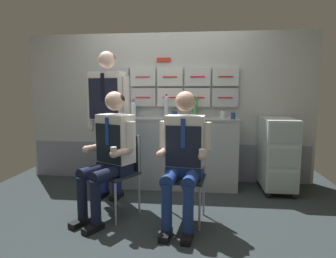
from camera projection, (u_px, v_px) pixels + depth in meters
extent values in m
cube|color=#293133|center=(153.00, 219.00, 3.12)|extent=(4.80, 4.80, 0.04)
cube|color=#B3B8B6|center=(168.00, 108.00, 4.33)|extent=(4.20, 0.06, 2.15)
cube|color=gray|center=(168.00, 161.00, 4.40)|extent=(4.12, 0.01, 0.55)
cube|color=silver|center=(117.00, 97.00, 4.33)|extent=(0.36, 0.06, 0.26)
cylinder|color=red|center=(117.00, 97.00, 4.30)|extent=(0.20, 0.01, 0.01)
cube|color=#BCB8BD|center=(143.00, 97.00, 4.29)|extent=(0.36, 0.06, 0.26)
cylinder|color=red|center=(143.00, 97.00, 4.25)|extent=(0.20, 0.01, 0.01)
cube|color=silver|center=(170.00, 97.00, 4.25)|extent=(0.36, 0.06, 0.26)
cylinder|color=red|center=(170.00, 97.00, 4.21)|extent=(0.20, 0.01, 0.01)
cube|color=silver|center=(197.00, 97.00, 4.20)|extent=(0.36, 0.06, 0.26)
cylinder|color=red|center=(197.00, 97.00, 4.17)|extent=(0.20, 0.01, 0.01)
cube|color=#B1B6C0|center=(225.00, 97.00, 4.16)|extent=(0.36, 0.06, 0.26)
cylinder|color=red|center=(225.00, 98.00, 4.12)|extent=(0.20, 0.01, 0.01)
cube|color=#B2ABB5|center=(117.00, 77.00, 4.29)|extent=(0.36, 0.06, 0.26)
cylinder|color=red|center=(116.00, 77.00, 4.26)|extent=(0.20, 0.01, 0.01)
cube|color=silver|center=(143.00, 77.00, 4.25)|extent=(0.36, 0.06, 0.26)
cylinder|color=red|center=(143.00, 77.00, 4.21)|extent=(0.20, 0.01, 0.01)
cube|color=silver|center=(170.00, 77.00, 4.21)|extent=(0.36, 0.06, 0.26)
cylinder|color=red|center=(170.00, 77.00, 4.17)|extent=(0.20, 0.01, 0.01)
cube|color=silver|center=(198.00, 77.00, 4.17)|extent=(0.36, 0.06, 0.26)
cylinder|color=red|center=(197.00, 77.00, 4.13)|extent=(0.20, 0.01, 0.01)
cube|color=silver|center=(226.00, 77.00, 4.12)|extent=(0.36, 0.06, 0.26)
cylinder|color=red|center=(226.00, 76.00, 4.09)|extent=(0.20, 0.01, 0.01)
cube|color=red|center=(164.00, 60.00, 4.20)|extent=(0.20, 0.02, 0.05)
cube|color=#A0A9AC|center=(179.00, 153.00, 4.11)|extent=(1.58, 0.52, 0.93)
cube|color=#919A9D|center=(179.00, 119.00, 4.04)|extent=(1.61, 0.53, 0.03)
sphere|color=black|center=(268.00, 195.00, 3.69)|extent=(0.07, 0.07, 0.07)
sphere|color=black|center=(294.00, 196.00, 3.65)|extent=(0.07, 0.07, 0.07)
sphere|color=black|center=(260.00, 181.00, 4.23)|extent=(0.07, 0.07, 0.07)
sphere|color=black|center=(282.00, 182.00, 4.19)|extent=(0.07, 0.07, 0.07)
cube|color=#B6C5C3|center=(277.00, 152.00, 3.88)|extent=(0.40, 0.64, 0.90)
cube|color=#A1B1AF|center=(283.00, 182.00, 3.60)|extent=(0.35, 0.01, 0.24)
cube|color=#A1B1AF|center=(284.00, 158.00, 3.56)|extent=(0.35, 0.01, 0.24)
cube|color=#A1B1AF|center=(285.00, 134.00, 3.52)|extent=(0.35, 0.01, 0.24)
cylinder|color=#28282D|center=(285.00, 122.00, 3.52)|extent=(0.32, 0.02, 0.02)
cylinder|color=#A8AAAF|center=(91.00, 196.00, 3.12)|extent=(0.02, 0.02, 0.44)
cylinder|color=#A8AAAF|center=(115.00, 204.00, 2.91)|extent=(0.02, 0.02, 0.44)
cylinder|color=#A8AAAF|center=(116.00, 187.00, 3.41)|extent=(0.02, 0.02, 0.44)
cylinder|color=#A8AAAF|center=(139.00, 194.00, 3.20)|extent=(0.02, 0.02, 0.44)
cube|color=#202A2E|center=(115.00, 174.00, 3.13)|extent=(0.54, 0.54, 0.02)
cube|color=#202A2E|center=(127.00, 152.00, 3.26)|extent=(0.34, 0.20, 0.40)
cylinder|color=#A8AAAF|center=(115.00, 150.00, 3.35)|extent=(0.02, 0.02, 0.40)
cylinder|color=#A8AAAF|center=(139.00, 154.00, 3.15)|extent=(0.02, 0.02, 0.40)
cube|color=black|center=(80.00, 223.00, 2.92)|extent=(0.18, 0.24, 0.06)
cube|color=black|center=(93.00, 228.00, 2.81)|extent=(0.18, 0.24, 0.06)
cylinder|color=#131931|center=(82.00, 198.00, 2.92)|extent=(0.10, 0.10, 0.43)
cylinder|color=#131931|center=(96.00, 202.00, 2.81)|extent=(0.10, 0.10, 0.43)
cylinder|color=#131931|center=(95.00, 171.00, 3.03)|extent=(0.31, 0.41, 0.13)
cylinder|color=#131931|center=(109.00, 174.00, 2.92)|extent=(0.31, 0.41, 0.13)
cube|color=#131931|center=(115.00, 168.00, 3.12)|extent=(0.41, 0.35, 0.12)
cube|color=white|center=(116.00, 138.00, 3.10)|extent=(0.43, 0.37, 0.51)
cube|color=black|center=(108.00, 144.00, 3.01)|extent=(0.31, 0.18, 0.41)
cube|color=navy|center=(107.00, 131.00, 2.99)|extent=(0.04, 0.03, 0.28)
cylinder|color=white|center=(101.00, 132.00, 3.21)|extent=(0.08, 0.08, 0.27)
cylinder|color=beige|center=(95.00, 148.00, 3.13)|extent=(0.18, 0.25, 0.07)
sphere|color=beige|center=(86.00, 149.00, 3.04)|extent=(0.08, 0.08, 0.08)
cylinder|color=white|center=(131.00, 135.00, 2.96)|extent=(0.08, 0.08, 0.27)
cylinder|color=beige|center=(122.00, 152.00, 2.90)|extent=(0.18, 0.25, 0.07)
sphere|color=beige|center=(114.00, 154.00, 2.81)|extent=(0.08, 0.08, 0.08)
cylinder|color=silver|center=(113.00, 150.00, 2.81)|extent=(0.06, 0.06, 0.06)
sphere|color=beige|center=(115.00, 101.00, 3.04)|extent=(0.20, 0.20, 0.20)
ellipsoid|color=black|center=(116.00, 99.00, 3.05)|extent=(0.26, 0.25, 0.14)
cylinder|color=#A8AAAF|center=(163.00, 205.00, 2.89)|extent=(0.02, 0.02, 0.44)
cylinder|color=#A8AAAF|center=(200.00, 208.00, 2.80)|extent=(0.02, 0.02, 0.44)
cylinder|color=#A8AAAF|center=(171.00, 193.00, 3.23)|extent=(0.02, 0.02, 0.44)
cylinder|color=#A8AAAF|center=(204.00, 195.00, 3.15)|extent=(0.02, 0.02, 0.44)
cube|color=#202A2E|center=(184.00, 178.00, 2.99)|extent=(0.45, 0.45, 0.02)
cube|color=#202A2E|center=(188.00, 154.00, 3.14)|extent=(0.37, 0.07, 0.40)
cylinder|color=#A8AAAF|center=(171.00, 153.00, 3.17)|extent=(0.02, 0.02, 0.40)
cylinder|color=#A8AAAF|center=(204.00, 155.00, 3.09)|extent=(0.02, 0.02, 0.40)
cube|color=black|center=(166.00, 235.00, 2.68)|extent=(0.12, 0.23, 0.06)
cube|color=black|center=(187.00, 237.00, 2.63)|extent=(0.12, 0.23, 0.06)
cylinder|color=navy|center=(167.00, 208.00, 2.68)|extent=(0.10, 0.10, 0.43)
cylinder|color=navy|center=(188.00, 210.00, 2.64)|extent=(0.10, 0.10, 0.43)
cylinder|color=navy|center=(171.00, 177.00, 2.83)|extent=(0.18, 0.42, 0.13)
cylinder|color=navy|center=(191.00, 178.00, 2.78)|extent=(0.18, 0.42, 0.13)
cube|color=navy|center=(184.00, 172.00, 2.98)|extent=(0.38, 0.24, 0.12)
cube|color=white|center=(185.00, 141.00, 2.96)|extent=(0.40, 0.26, 0.51)
cube|color=#1A2233|center=(183.00, 147.00, 2.86)|extent=(0.35, 0.05, 0.41)
cube|color=#1F3E93|center=(183.00, 133.00, 2.83)|extent=(0.04, 0.01, 0.28)
cylinder|color=white|center=(164.00, 134.00, 3.00)|extent=(0.08, 0.08, 0.28)
cylinder|color=#DBAB97|center=(163.00, 152.00, 2.90)|extent=(0.10, 0.26, 0.07)
sphere|color=#DBAB97|center=(160.00, 154.00, 2.79)|extent=(0.08, 0.08, 0.08)
cylinder|color=white|center=(207.00, 136.00, 2.90)|extent=(0.08, 0.08, 0.28)
cylinder|color=#DBAB97|center=(204.00, 154.00, 2.81)|extent=(0.10, 0.26, 0.07)
sphere|color=#DBAB97|center=(202.00, 157.00, 2.70)|extent=(0.08, 0.08, 0.08)
cylinder|color=white|center=(202.00, 152.00, 2.70)|extent=(0.06, 0.06, 0.06)
sphere|color=#DBAB97|center=(185.00, 101.00, 2.90)|extent=(0.20, 0.20, 0.20)
ellipsoid|color=black|center=(186.00, 99.00, 2.92)|extent=(0.22, 0.20, 0.14)
cube|color=black|center=(102.00, 194.00, 3.72)|extent=(0.13, 0.25, 0.06)
cube|color=black|center=(117.00, 196.00, 3.66)|extent=(0.13, 0.25, 0.06)
cylinder|color=navy|center=(103.00, 156.00, 3.68)|extent=(0.12, 0.12, 0.93)
cylinder|color=navy|center=(116.00, 157.00, 3.63)|extent=(0.12, 0.12, 0.93)
cube|color=white|center=(108.00, 96.00, 3.55)|extent=(0.43, 0.29, 0.57)
cube|color=black|center=(103.00, 99.00, 3.44)|extent=(0.37, 0.07, 0.48)
cube|color=black|center=(103.00, 87.00, 3.42)|extent=(0.04, 0.01, 0.32)
cylinder|color=white|center=(90.00, 103.00, 3.63)|extent=(0.08, 0.08, 0.63)
sphere|color=beige|center=(91.00, 128.00, 3.67)|extent=(0.08, 0.08, 0.08)
cylinder|color=white|center=(126.00, 103.00, 3.50)|extent=(0.08, 0.08, 0.63)
sphere|color=beige|center=(127.00, 129.00, 3.54)|extent=(0.08, 0.08, 0.08)
sphere|color=beige|center=(107.00, 60.00, 3.50)|extent=(0.20, 0.20, 0.20)
ellipsoid|color=brown|center=(107.00, 58.00, 3.51)|extent=(0.22, 0.21, 0.14)
cylinder|color=#4DA357|center=(195.00, 107.00, 4.14)|extent=(0.07, 0.07, 0.27)
cone|color=#4DA357|center=(195.00, 97.00, 4.12)|extent=(0.07, 0.07, 0.02)
cylinder|color=silver|center=(195.00, 95.00, 4.12)|extent=(0.03, 0.03, 0.02)
cylinder|color=silver|center=(133.00, 110.00, 4.11)|extent=(0.07, 0.07, 0.19)
cone|color=silver|center=(133.00, 103.00, 4.10)|extent=(0.07, 0.07, 0.02)
cylinder|color=red|center=(133.00, 101.00, 4.09)|extent=(0.03, 0.03, 0.02)
cylinder|color=silver|center=(133.00, 109.00, 4.26)|extent=(0.07, 0.07, 0.20)
cone|color=silver|center=(133.00, 101.00, 4.25)|extent=(0.07, 0.07, 0.02)
cylinder|color=blue|center=(133.00, 100.00, 4.24)|extent=(0.03, 0.03, 0.02)
cylinder|color=silver|center=(167.00, 107.00, 4.16)|extent=(0.06, 0.06, 0.27)
cone|color=silver|center=(167.00, 96.00, 4.14)|extent=(0.06, 0.06, 0.02)
cylinder|color=black|center=(167.00, 95.00, 4.13)|extent=(0.03, 0.03, 0.02)
cylinder|color=navy|center=(175.00, 114.00, 4.15)|extent=(0.07, 0.07, 0.08)
cylinder|color=#382114|center=(175.00, 112.00, 4.14)|extent=(0.06, 0.06, 0.01)
cylinder|color=silver|center=(223.00, 114.00, 4.04)|extent=(0.07, 0.07, 0.09)
cylinder|color=#382114|center=(223.00, 112.00, 4.04)|extent=(0.06, 0.06, 0.01)
cylinder|color=navy|center=(233.00, 116.00, 3.82)|extent=(0.06, 0.06, 0.09)
cylinder|color=#382114|center=(233.00, 113.00, 3.82)|extent=(0.05, 0.05, 0.01)
ellipsoid|color=yellow|center=(187.00, 117.00, 3.91)|extent=(0.17, 0.10, 0.04)
cylinder|color=#4C3819|center=(193.00, 117.00, 3.94)|extent=(0.01, 0.01, 0.02)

